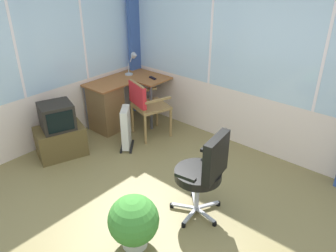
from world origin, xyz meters
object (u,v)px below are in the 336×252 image
(wooden_armchair, at_px, (144,102))
(space_heater, at_px, (126,127))
(tv_on_stand, at_px, (59,133))
(potted_plant, at_px, (134,221))
(tv_remote, at_px, (153,78))
(desk_lamp, at_px, (134,60))
(desk, at_px, (108,105))
(office_chair, at_px, (205,169))

(wooden_armchair, distance_m, space_heater, 0.49)
(wooden_armchair, height_order, tv_on_stand, wooden_armchair)
(space_heater, distance_m, potted_plant, 1.91)
(tv_remote, bearing_deg, desk_lamp, 109.97)
(desk, xyz_separation_m, office_chair, (-0.70, -2.34, 0.18))
(wooden_armchair, relative_size, space_heater, 1.42)
(desk_lamp, xyz_separation_m, wooden_armchair, (-0.43, -0.63, -0.43))
(tv_remote, bearing_deg, desk, 164.43)
(desk, distance_m, space_heater, 0.70)
(wooden_armchair, bearing_deg, office_chair, -116.98)
(space_heater, bearing_deg, desk_lamp, 38.20)
(desk_lamp, bearing_deg, space_heater, -141.80)
(tv_remote, distance_m, space_heater, 1.03)
(office_chair, xyz_separation_m, potted_plant, (-0.79, 0.25, -0.29))
(desk_lamp, bearing_deg, wooden_armchair, -124.19)
(desk_lamp, relative_size, office_chair, 0.38)
(desk_lamp, xyz_separation_m, space_heater, (-0.84, -0.66, -0.69))
(wooden_armchair, relative_size, office_chair, 0.89)
(wooden_armchair, relative_size, potted_plant, 1.58)
(desk_lamp, bearing_deg, office_chair, -119.02)
(tv_remote, distance_m, wooden_armchair, 0.57)
(tv_remote, bearing_deg, tv_on_stand, -175.01)
(desk_lamp, relative_size, wooden_armchair, 0.43)
(desk, relative_size, space_heater, 1.90)
(tv_on_stand, height_order, space_heater, tv_on_stand)
(desk, bearing_deg, tv_remote, -29.84)
(tv_remote, xyz_separation_m, wooden_armchair, (-0.47, -0.25, -0.19))
(desk, xyz_separation_m, desk_lamp, (0.61, 0.01, 0.60))
(desk_lamp, height_order, space_heater, desk_lamp)
(tv_remote, bearing_deg, potted_plant, -126.81)
(desk, distance_m, wooden_armchair, 0.67)
(desk, height_order, space_heater, desk)
(desk_lamp, distance_m, tv_remote, 0.45)
(desk, height_order, potted_plant, desk)
(desk, relative_size, office_chair, 1.19)
(tv_remote, relative_size, potted_plant, 0.27)
(tv_remote, distance_m, potted_plant, 2.78)
(tv_remote, height_order, space_heater, tv_remote)
(wooden_armchair, xyz_separation_m, space_heater, (-0.41, -0.03, -0.26))
(desk, relative_size, desk_lamp, 3.16)
(desk_lamp, height_order, office_chair, desk_lamp)
(desk_lamp, relative_size, tv_on_stand, 0.49)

